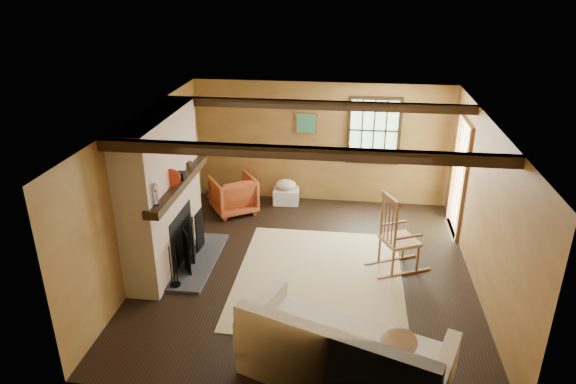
# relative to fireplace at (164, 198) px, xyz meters

# --- Properties ---
(ground) EXTENTS (5.50, 5.50, 0.00)m
(ground) POSITION_rel_fireplace_xyz_m (2.23, 0.00, -1.10)
(ground) COLOR black
(ground) RESTS_ON ground
(room_envelope) EXTENTS (5.02, 5.52, 2.44)m
(room_envelope) POSITION_rel_fireplace_xyz_m (2.45, 0.26, 0.53)
(room_envelope) COLOR olive
(room_envelope) RESTS_ON ground
(fireplace) EXTENTS (1.02, 2.30, 2.40)m
(fireplace) POSITION_rel_fireplace_xyz_m (0.00, 0.00, 0.00)
(fireplace) COLOR brown
(fireplace) RESTS_ON ground
(rug) EXTENTS (2.50, 3.00, 0.01)m
(rug) POSITION_rel_fireplace_xyz_m (2.43, -0.20, -1.10)
(rug) COLOR tan
(rug) RESTS_ON ground
(rocking_chair) EXTENTS (1.03, 0.82, 1.26)m
(rocking_chair) POSITION_rel_fireplace_xyz_m (3.58, 0.22, -0.57)
(rocking_chair) COLOR tan
(rocking_chair) RESTS_ON ground
(sofa) EXTENTS (2.51, 1.75, 0.93)m
(sofa) POSITION_rel_fireplace_xyz_m (2.84, -2.33, -0.77)
(sofa) COLOR white
(sofa) RESTS_ON ground
(firewood_pile) EXTENTS (0.74, 0.13, 0.27)m
(firewood_pile) POSITION_rel_fireplace_xyz_m (0.31, 2.42, -0.97)
(firewood_pile) COLOR brown
(firewood_pile) RESTS_ON ground
(laundry_basket) EXTENTS (0.52, 0.41, 0.30)m
(laundry_basket) POSITION_rel_fireplace_xyz_m (1.56, 2.48, -0.95)
(laundry_basket) COLOR white
(laundry_basket) RESTS_ON ground
(basket_pillow) EXTENTS (0.45, 0.39, 0.20)m
(basket_pillow) POSITION_rel_fireplace_xyz_m (1.56, 2.48, -0.70)
(basket_pillow) COLOR white
(basket_pillow) RESTS_ON laundry_basket
(armchair) EXTENTS (1.07, 1.08, 0.72)m
(armchair) POSITION_rel_fireplace_xyz_m (0.61, 1.94, -0.74)
(armchair) COLOR #BF6026
(armchair) RESTS_ON ground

